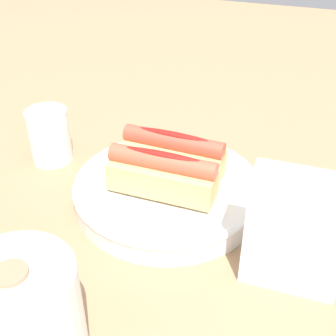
{
  "coord_description": "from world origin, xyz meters",
  "views": [
    {
      "loc": [
        -0.15,
        0.5,
        0.41
      ],
      "look_at": [
        0.02,
        -0.0,
        0.06
      ],
      "focal_mm": 47.98,
      "sensor_mm": 36.0,
      "label": 1
    }
  ],
  "objects": [
    {
      "name": "paper_towel_roll",
      "position": [
        0.06,
        0.29,
        0.07
      ],
      "size": [
        0.11,
        0.11,
        0.13
      ],
      "color": "white",
      "rests_on": "ground_plane"
    },
    {
      "name": "ground_plane",
      "position": [
        0.0,
        0.0,
        0.0
      ],
      "size": [
        2.4,
        2.4,
        0.0
      ],
      "primitive_type": "plane",
      "color": "#9E7A56"
    },
    {
      "name": "hotdog_front",
      "position": [
        0.02,
        -0.03,
        0.06
      ],
      "size": [
        0.15,
        0.06,
        0.06
      ],
      "color": "#DBB270",
      "rests_on": "serving_bowl"
    },
    {
      "name": "water_glass",
      "position": [
        0.24,
        -0.04,
        0.04
      ],
      "size": [
        0.07,
        0.07,
        0.09
      ],
      "color": "white",
      "rests_on": "ground_plane"
    },
    {
      "name": "napkin_box",
      "position": [
        -0.16,
        0.1,
        0.07
      ],
      "size": [
        0.11,
        0.04,
        0.15
      ],
      "primitive_type": "cube",
      "rotation": [
        0.0,
        0.0,
        0.01
      ],
      "color": "white",
      "rests_on": "ground_plane"
    },
    {
      "name": "serving_bowl",
      "position": [
        0.02,
        -0.0,
        0.02
      ],
      "size": [
        0.27,
        0.27,
        0.04
      ],
      "color": "white",
      "rests_on": "ground_plane"
    },
    {
      "name": "hotdog_back",
      "position": [
        0.02,
        0.02,
        0.06
      ],
      "size": [
        0.15,
        0.05,
        0.06
      ],
      "color": "#DBB270",
      "rests_on": "serving_bowl"
    }
  ]
}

